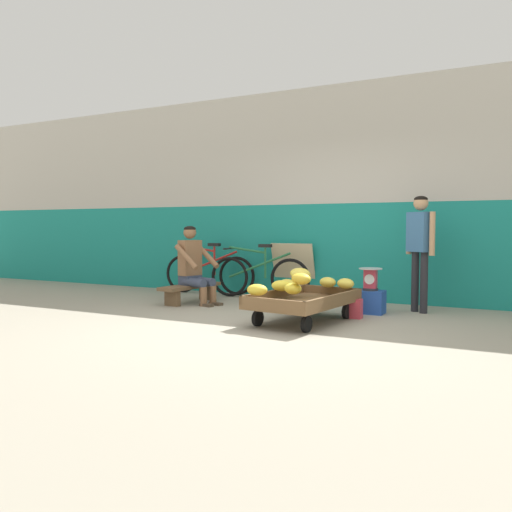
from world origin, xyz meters
The scene contains 13 objects.
ground_plane centered at (0.00, 0.00, 0.00)m, with size 80.00×80.00×0.00m, color gray.
back_wall centered at (0.00, 2.70, 1.65)m, with size 16.00×0.30×3.29m.
banana_cart centered at (0.22, 0.55, 0.24)m, with size 1.02×1.54×0.36m.
banana_pile centered at (0.15, 0.61, 0.47)m, with size 0.96×1.35×0.26m.
low_bench centered at (-1.88, 1.28, 0.20)m, with size 0.43×1.13×0.27m.
vendor_seated centered at (-1.80, 1.26, 0.57)m, with size 0.73×0.59×1.14m.
plastic_crate centered at (0.75, 1.54, 0.15)m, with size 0.36×0.28×0.30m.
weighing_scale centered at (0.75, 1.54, 0.45)m, with size 0.30×0.30×0.29m.
bicycle_near_left centered at (-2.19, 2.30, 0.35)m, with size 1.66×0.48×0.86m.
bicycle_far_left centered at (-1.20, 2.21, 0.35)m, with size 1.65×0.48×0.86m.
sign_board centered at (-0.74, 2.53, 0.43)m, with size 0.70×0.28×0.87m.
customer_adult centered at (1.31, 1.92, 0.95)m, with size 0.41×0.35×1.53m.
shopping_bag centered at (0.68, 1.08, 0.12)m, with size 0.18×0.12×0.24m, color #D13D4C.
Camera 1 is at (2.48, -5.15, 1.12)m, focal length 36.62 mm.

